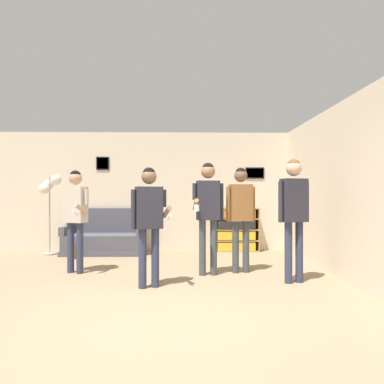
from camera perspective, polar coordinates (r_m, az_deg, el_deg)
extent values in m
plane|color=#937A5B|center=(3.75, -7.65, -20.60)|extent=(20.00, 20.00, 0.00)
cube|color=beige|center=(7.89, -4.00, 0.15)|extent=(7.92, 0.06, 2.70)
cube|color=black|center=(8.01, 10.43, 3.13)|extent=(0.43, 0.02, 0.26)
cube|color=gray|center=(8.00, 10.44, 3.13)|extent=(0.39, 0.01, 0.21)
cube|color=black|center=(8.09, -14.67, 4.65)|extent=(0.29, 0.02, 0.30)
cube|color=beige|center=(8.08, -14.68, 4.65)|extent=(0.25, 0.01, 0.25)
cube|color=beige|center=(6.15, 21.78, 0.24)|extent=(0.06, 6.76, 2.70)
cube|color=#4C4C56|center=(7.71, -14.40, -9.54)|extent=(1.71, 0.80, 0.10)
cube|color=#4C4C56|center=(7.68, -14.40, -7.99)|extent=(1.65, 0.74, 0.32)
cube|color=#4C4C56|center=(7.96, -13.85, -4.60)|extent=(1.65, 0.14, 0.54)
cube|color=#4C4C56|center=(7.87, -20.08, -5.96)|extent=(0.12, 0.74, 0.18)
cube|color=#4C4C56|center=(7.51, -8.44, -6.25)|extent=(0.12, 0.74, 0.18)
cube|color=#A87F51|center=(7.73, 3.61, -6.27)|extent=(0.02, 0.30, 0.97)
cube|color=#A87F51|center=(7.87, 10.93, -6.15)|extent=(0.02, 0.30, 0.97)
cube|color=#A87F51|center=(7.92, 7.15, -6.11)|extent=(1.02, 0.01, 0.97)
cube|color=#A87F51|center=(7.85, 7.31, -9.66)|extent=(0.98, 0.30, 0.02)
cube|color=#A87F51|center=(7.75, 7.31, -2.74)|extent=(0.98, 0.30, 0.02)
cube|color=#A87F51|center=(7.81, 7.31, -7.99)|extent=(0.98, 0.30, 0.02)
cube|color=#A87F51|center=(7.78, 7.31, -6.22)|extent=(0.98, 0.30, 0.02)
cube|color=#A87F51|center=(7.76, 7.31, -4.44)|extent=(0.98, 0.30, 0.02)
cube|color=gold|center=(7.82, 7.32, -8.91)|extent=(0.84, 0.26, 0.19)
cube|color=gold|center=(7.79, 7.32, -7.14)|extent=(0.84, 0.26, 0.19)
cube|color=black|center=(7.76, 7.32, -5.36)|extent=(0.84, 0.26, 0.19)
cube|color=#B77023|center=(7.74, 7.32, -3.57)|extent=(0.84, 0.26, 0.19)
cylinder|color=#ADA89E|center=(7.98, -22.65, -9.47)|extent=(0.28, 0.28, 0.03)
cylinder|color=#ADA89E|center=(7.89, -22.65, -3.55)|extent=(0.03, 0.03, 1.62)
cylinder|color=#ADA89E|center=(7.86, -22.17, 2.13)|extent=(0.02, 0.16, 0.02)
sphere|color=white|center=(7.83, -21.69, 1.92)|extent=(0.22, 0.22, 0.22)
cylinder|color=#ADA89E|center=(7.95, -22.72, 1.39)|extent=(0.15, 0.09, 0.02)
sphere|color=white|center=(8.01, -22.79, 1.16)|extent=(0.22, 0.22, 0.22)
cylinder|color=#ADA89E|center=(7.83, -23.05, 0.68)|extent=(0.15, 0.09, 0.02)
sphere|color=white|center=(7.79, -23.45, 0.46)|extent=(0.22, 0.22, 0.22)
cylinder|color=#2D334C|center=(6.03, -19.56, -8.69)|extent=(0.11, 0.11, 0.82)
cylinder|color=#2D334C|center=(5.92, -18.18, -8.85)|extent=(0.11, 0.11, 0.82)
cube|color=#BCB2A3|center=(5.91, -18.87, -2.00)|extent=(0.41, 0.31, 0.58)
sphere|color=tan|center=(5.91, -18.87, 2.20)|extent=(0.21, 0.21, 0.21)
sphere|color=black|center=(5.91, -18.86, 2.56)|extent=(0.18, 0.18, 0.18)
cylinder|color=#BCB2A3|center=(5.78, -17.19, -0.77)|extent=(0.07, 0.07, 0.25)
cylinder|color=tan|center=(5.67, -18.01, -2.68)|extent=(0.16, 0.30, 0.18)
cylinder|color=white|center=(5.57, -18.86, -3.39)|extent=(0.08, 0.14, 0.09)
cylinder|color=#BCB2A3|center=(6.05, -20.48, -2.18)|extent=(0.07, 0.07, 0.55)
cylinder|color=#2D334C|center=(4.83, -8.26, -10.90)|extent=(0.11, 0.11, 0.82)
cylinder|color=#2D334C|center=(4.87, -6.14, -10.81)|extent=(0.11, 0.11, 0.82)
cube|color=#282833|center=(4.77, -7.19, -2.58)|extent=(0.41, 0.31, 0.58)
sphere|color=brown|center=(4.77, -7.19, 2.57)|extent=(0.21, 0.21, 0.21)
sphere|color=black|center=(4.77, -7.19, 3.02)|extent=(0.18, 0.18, 0.18)
cylinder|color=#282833|center=(4.81, -4.69, -1.05)|extent=(0.07, 0.07, 0.25)
cylinder|color=brown|center=(4.69, -4.26, -3.35)|extent=(0.16, 0.30, 0.18)
cylinder|color=white|center=(4.56, -3.80, -4.23)|extent=(0.08, 0.14, 0.09)
cylinder|color=#282833|center=(4.72, -9.74, -2.88)|extent=(0.07, 0.07, 0.54)
cylinder|color=#3D4247|center=(5.51, 1.75, -9.23)|extent=(0.11, 0.11, 0.88)
cylinder|color=#3D4247|center=(5.53, 3.62, -9.19)|extent=(0.11, 0.11, 0.88)
cube|color=#282833|center=(5.45, 2.69, -1.38)|extent=(0.37, 0.23, 0.62)
sphere|color=#997051|center=(5.46, 2.69, 3.47)|extent=(0.23, 0.23, 0.23)
sphere|color=black|center=(5.46, 2.69, 3.88)|extent=(0.19, 0.19, 0.19)
cylinder|color=#282833|center=(5.49, 4.91, -1.60)|extent=(0.07, 0.07, 0.59)
cylinder|color=#282833|center=(5.42, 0.44, 0.09)|extent=(0.07, 0.07, 0.26)
cylinder|color=#997051|center=(5.28, 0.61, -2.08)|extent=(0.09, 0.32, 0.19)
cylinder|color=white|center=(5.14, 0.79, -2.67)|extent=(0.08, 0.08, 0.10)
cylinder|color=#3D4247|center=(5.72, 7.27, -9.05)|extent=(0.11, 0.11, 0.85)
cylinder|color=#3D4247|center=(5.78, 8.98, -8.95)|extent=(0.11, 0.11, 0.85)
cube|color=#936033|center=(5.68, 8.13, -1.76)|extent=(0.39, 0.27, 0.60)
sphere|color=brown|center=(5.69, 8.13, 2.73)|extent=(0.22, 0.22, 0.22)
sphere|color=black|center=(5.69, 8.13, 3.12)|extent=(0.19, 0.19, 0.19)
cylinder|color=#936033|center=(5.76, 10.13, -1.96)|extent=(0.07, 0.07, 0.57)
cylinder|color=#936033|center=(5.61, 6.07, -2.01)|extent=(0.07, 0.07, 0.57)
cylinder|color=#2D334C|center=(5.22, 15.77, -9.68)|extent=(0.11, 0.11, 0.89)
cylinder|color=#2D334C|center=(5.32, 17.44, -9.51)|extent=(0.11, 0.11, 0.89)
cube|color=#282833|center=(5.20, 16.61, -1.32)|extent=(0.40, 0.29, 0.63)
sphere|color=#D1A889|center=(5.21, 16.60, 3.81)|extent=(0.23, 0.23, 0.23)
sphere|color=brown|center=(5.21, 16.60, 4.25)|extent=(0.19, 0.19, 0.19)
cylinder|color=#282833|center=(5.32, 18.55, -1.52)|extent=(0.07, 0.07, 0.59)
cylinder|color=#282833|center=(5.09, 14.57, -1.59)|extent=(0.07, 0.07, 0.59)
cylinder|color=brown|center=(7.25, -18.92, -9.75)|extent=(0.07, 0.07, 0.20)
cylinder|color=brown|center=(7.23, -18.91, -8.65)|extent=(0.03, 0.03, 0.08)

